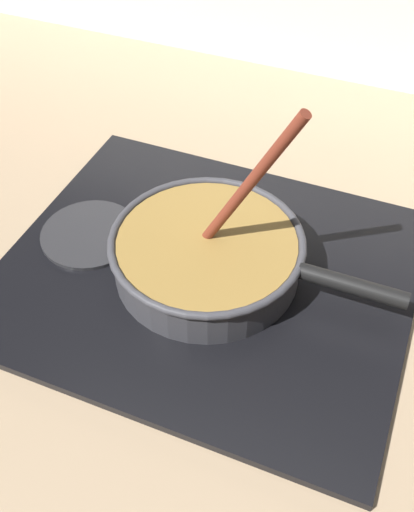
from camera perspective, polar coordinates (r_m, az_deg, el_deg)
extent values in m
cube|color=#9E8466|center=(0.77, -5.94, -11.80)|extent=(2.40, 1.60, 0.04)
cube|color=black|center=(0.84, 0.00, -1.64)|extent=(0.56, 0.48, 0.01)
torus|color=#592D0C|center=(0.83, 0.00, -1.18)|extent=(0.19, 0.19, 0.01)
cylinder|color=#262628|center=(0.90, -11.06, 2.09)|extent=(0.14, 0.14, 0.01)
cylinder|color=#38383D|center=(0.82, 0.00, 0.00)|extent=(0.25, 0.25, 0.06)
cylinder|color=olive|center=(0.81, 0.00, 0.20)|extent=(0.24, 0.24, 0.05)
torus|color=#38383D|center=(0.80, 0.00, 1.43)|extent=(0.27, 0.27, 0.01)
cylinder|color=black|center=(0.77, 13.67, -2.74)|extent=(0.14, 0.02, 0.02)
cylinder|color=#EDD88C|center=(0.81, 0.12, 1.42)|extent=(0.03, 0.03, 0.01)
cylinder|color=beige|center=(0.79, 1.39, -0.35)|extent=(0.03, 0.03, 0.01)
cylinder|color=beige|center=(0.81, 2.68, 1.51)|extent=(0.03, 0.03, 0.01)
cylinder|color=#EDD88C|center=(0.86, 2.29, 4.28)|extent=(0.03, 0.03, 0.01)
cylinder|color=beige|center=(0.75, -4.57, -3.44)|extent=(0.03, 0.03, 0.01)
cylinder|color=maroon|center=(0.72, 3.79, 6.54)|extent=(0.13, 0.03, 0.25)
cube|color=brown|center=(0.82, -0.42, 1.37)|extent=(0.05, 0.03, 0.01)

